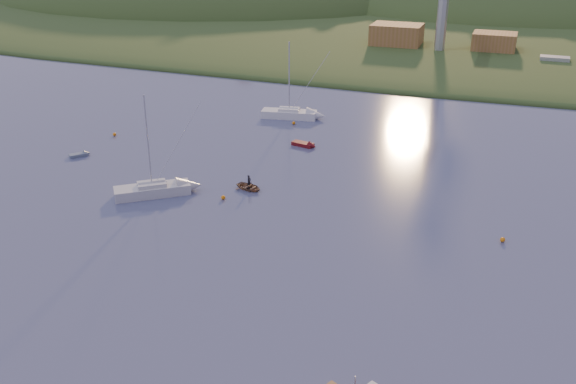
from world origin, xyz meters
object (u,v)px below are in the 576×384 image
(red_tender, at_px, (307,145))
(grey_dinghy, at_px, (83,154))
(canoe, at_px, (249,187))
(sailboat_near, at_px, (152,189))
(sailboat_far, at_px, (289,113))

(red_tender, distance_m, grey_dinghy, 30.56)
(canoe, bearing_deg, grey_dinghy, 100.90)
(sailboat_near, height_order, sailboat_far, sailboat_far)
(canoe, distance_m, grey_dinghy, 25.75)
(canoe, bearing_deg, red_tender, 11.41)
(sailboat_near, relative_size, canoe, 3.59)
(sailboat_near, height_order, red_tender, sailboat_near)
(sailboat_near, relative_size, sailboat_far, 0.99)
(sailboat_near, xyz_separation_m, sailboat_far, (4.41, 34.01, 0.01))
(canoe, bearing_deg, sailboat_far, 27.83)
(sailboat_near, xyz_separation_m, canoe, (9.86, 5.38, -0.42))
(sailboat_far, height_order, grey_dinghy, sailboat_far)
(sailboat_far, distance_m, red_tender, 13.97)
(sailboat_near, bearing_deg, sailboat_far, 44.93)
(sailboat_far, bearing_deg, grey_dinghy, -137.65)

